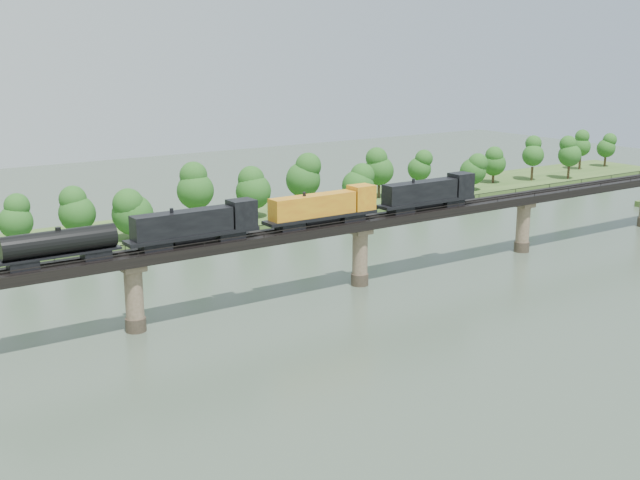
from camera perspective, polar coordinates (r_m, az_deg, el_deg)
ground at (r=115.55m, az=11.89°, el=-6.74°), size 400.00×400.00×0.00m
far_bank at (r=181.99m, az=-7.65°, el=1.26°), size 300.00×24.00×1.60m
bridge at (r=135.26m, az=2.86°, el=-0.99°), size 236.00×30.00×11.50m
bridge_superstructure at (r=133.78m, az=2.89°, el=1.63°), size 220.00×4.90×0.75m
far_treeline at (r=172.97m, az=-9.49°, el=3.25°), size 289.06×17.54×13.60m
freight_train at (r=124.84m, az=-2.70°, el=1.89°), size 82.78×3.23×5.70m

